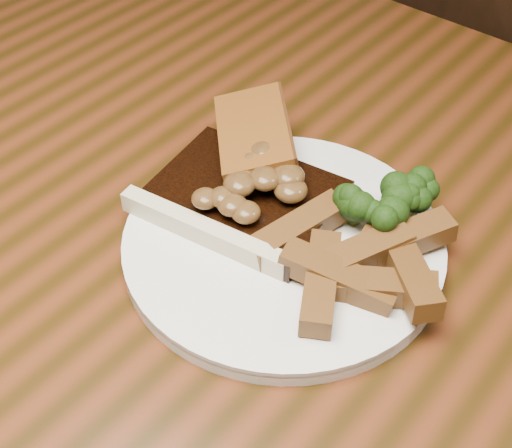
% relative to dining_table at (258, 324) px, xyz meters
% --- Properties ---
extents(dining_table, '(1.60, 0.90, 0.75)m').
position_rel_dining_table_xyz_m(dining_table, '(0.00, 0.00, 0.00)').
color(dining_table, '#522410').
rests_on(dining_table, ground).
extents(plate, '(0.28, 0.28, 0.01)m').
position_rel_dining_table_xyz_m(plate, '(0.01, 0.02, 0.10)').
color(plate, white).
rests_on(plate, dining_table).
extents(steak, '(0.17, 0.14, 0.02)m').
position_rel_dining_table_xyz_m(steak, '(-0.04, 0.03, 0.12)').
color(steak, black).
rests_on(steak, plate).
extents(steak_bone, '(0.16, 0.04, 0.02)m').
position_rel_dining_table_xyz_m(steak_bone, '(-0.04, -0.02, 0.11)').
color(steak_bone, beige).
rests_on(steak_bone, plate).
extents(mushroom_pile, '(0.08, 0.08, 0.03)m').
position_rel_dining_table_xyz_m(mushroom_pile, '(-0.03, 0.03, 0.14)').
color(mushroom_pile, brown).
rests_on(mushroom_pile, steak).
extents(garlic_bread, '(0.12, 0.12, 0.02)m').
position_rel_dining_table_xyz_m(garlic_bread, '(-0.07, 0.08, 0.12)').
color(garlic_bread, brown).
rests_on(garlic_bread, plate).
extents(potato_wedges, '(0.12, 0.12, 0.02)m').
position_rel_dining_table_xyz_m(potato_wedges, '(0.06, 0.04, 0.12)').
color(potato_wedges, brown).
rests_on(potato_wedges, plate).
extents(broccoli_cluster, '(0.07, 0.07, 0.04)m').
position_rel_dining_table_xyz_m(broccoli_cluster, '(0.07, 0.10, 0.12)').
color(broccoli_cluster, '#1D3D0E').
rests_on(broccoli_cluster, plate).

